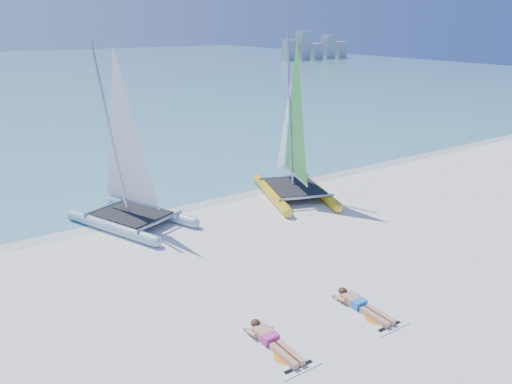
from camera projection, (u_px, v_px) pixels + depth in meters
The scene contains 9 objects.
ground at pixel (284, 253), 15.15m from camera, with size 140.00×140.00×0.00m, color white.
wet_sand_strip at pixel (199, 202), 19.46m from camera, with size 140.00×1.40×0.01m, color silver.
distant_skyline at pixel (314, 48), 91.54m from camera, with size 14.00×2.00×5.00m.
catamaran_blue at pixel (127, 172), 16.82m from camera, with size 3.78×5.09×6.28m.
catamaran_yellow at pixel (292, 143), 19.90m from camera, with size 3.77×5.33×6.61m.
towel_a at pixel (277, 348), 10.74m from camera, with size 1.00×1.85×0.02m, color silver.
sunbather_a at pixel (271, 340), 10.85m from camera, with size 0.37×1.73×0.26m.
towel_b at pixel (366, 312), 12.09m from camera, with size 1.00×1.85×0.02m, color silver.
sunbather_b at pixel (360, 304), 12.20m from camera, with size 0.37×1.73×0.26m.
Camera 1 is at (-8.38, -10.90, 6.69)m, focal length 35.00 mm.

